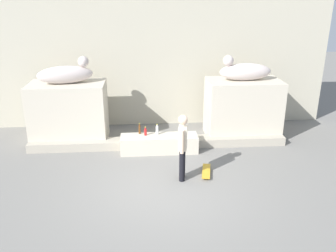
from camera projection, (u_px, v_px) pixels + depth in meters
The scene contains 13 objects.
ground_plane at pixel (164, 190), 8.37m from camera, with size 40.00×40.00×0.00m, color slate.
facade_wall at pixel (154, 34), 11.85m from camera, with size 11.75×0.60×6.12m, color #B9B29C.
pedestal_left at pixel (69, 113), 10.89m from camera, with size 2.25×1.32×1.83m, color beige.
pedestal_right at pixel (242, 109), 11.27m from camera, with size 2.25×1.32×1.83m, color beige.
statue_reclining_left at pixel (66, 74), 10.48m from camera, with size 1.68×0.90×0.78m.
statue_reclining_right at pixel (244, 71), 10.85m from camera, with size 1.62×0.63×0.78m.
ledge_block at pixel (159, 144), 10.34m from camera, with size 2.22×0.61×0.50m, color beige.
skater at pixel (183, 145), 8.57m from camera, with size 0.26×0.53×1.67m.
skateboard at pixel (206, 171), 9.13m from camera, with size 0.36×0.82×0.08m.
bottle_red at pixel (145, 132), 10.25m from camera, with size 0.08×0.08×0.26m.
bottle_brown at pixel (140, 129), 10.35m from camera, with size 0.06×0.06×0.32m.
bottle_clear at pixel (157, 130), 10.30m from camera, with size 0.08×0.08×0.31m.
stair_step at pixel (159, 143), 10.72m from camera, with size 7.65×0.50×0.25m, color #A9A08F.
Camera 1 is at (-0.46, -7.30, 4.34)m, focal length 38.16 mm.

